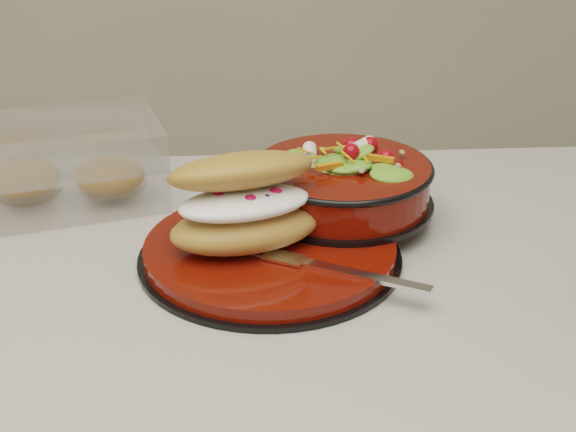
{
  "coord_description": "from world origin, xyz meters",
  "views": [
    {
      "loc": [
        -0.07,
        -0.65,
        1.3
      ],
      "look_at": [
        -0.02,
        0.09,
        0.94
      ],
      "focal_mm": 50.0,
      "sensor_mm": 36.0,
      "label": 1
    }
  ],
  "objects": [
    {
      "name": "croissant",
      "position": [
        -0.06,
        0.07,
        0.97
      ],
      "size": [
        0.17,
        0.13,
        0.09
      ],
      "rotation": [
        0.0,
        0.0,
        0.26
      ],
      "color": "#B98138",
      "rests_on": "dinner_plate"
    },
    {
      "name": "salad_bowl",
      "position": [
        0.05,
        0.16,
        0.95
      ],
      "size": [
        0.21,
        0.21,
        0.09
      ],
      "rotation": [
        0.0,
        0.0,
        -0.42
      ],
      "color": "black",
      "rests_on": "dinner_plate"
    },
    {
      "name": "dinner_plate",
      "position": [
        -0.04,
        0.07,
        0.91
      ],
      "size": [
        0.27,
        0.27,
        0.02
      ],
      "rotation": [
        0.0,
        0.0,
        -0.26
      ],
      "color": "black",
      "rests_on": "island_counter"
    },
    {
      "name": "pastry_box",
      "position": [
        -0.27,
        0.24,
        0.95
      ],
      "size": [
        0.25,
        0.21,
        0.09
      ],
      "rotation": [
        0.0,
        0.0,
        0.27
      ],
      "color": "white",
      "rests_on": "island_counter"
    },
    {
      "name": "fork",
      "position": [
        0.03,
        0.01,
        0.92
      ],
      "size": [
        0.16,
        0.1,
        0.0
      ],
      "rotation": [
        0.0,
        0.0,
        1.08
      ],
      "color": "silver",
      "rests_on": "dinner_plate"
    }
  ]
}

